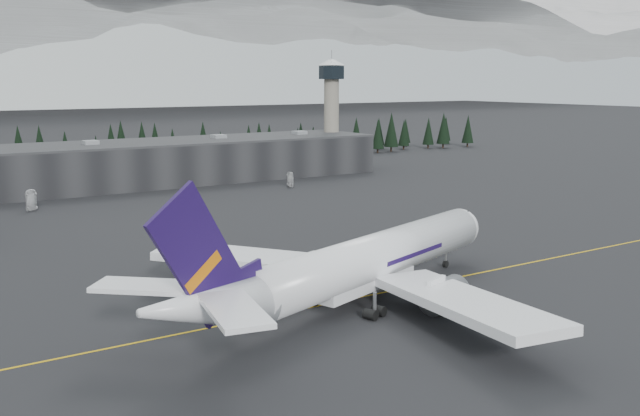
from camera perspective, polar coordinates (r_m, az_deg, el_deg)
ground at (r=109.20m, az=5.76°, el=-6.22°), size 1400.00×1400.00×0.00m
taxiline at (r=107.71m, az=6.43°, el=-6.46°), size 400.00×0.40×0.02m
terminal at (r=218.07m, az=-15.24°, el=3.42°), size 160.00×30.00×12.60m
control_tower at (r=252.52m, az=0.92°, el=8.55°), size 10.00×10.00×37.70m
treeline at (r=253.26m, az=-17.85°, el=4.46°), size 360.00×20.00×15.00m
jet_main at (r=97.13m, az=2.50°, el=-4.69°), size 68.52×61.64×20.73m
gse_vehicle_a at (r=182.66m, az=-22.09°, el=-0.01°), size 3.44×5.68×1.47m
gse_vehicle_b at (r=206.97m, az=-2.35°, el=1.88°), size 4.83×3.87×1.54m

